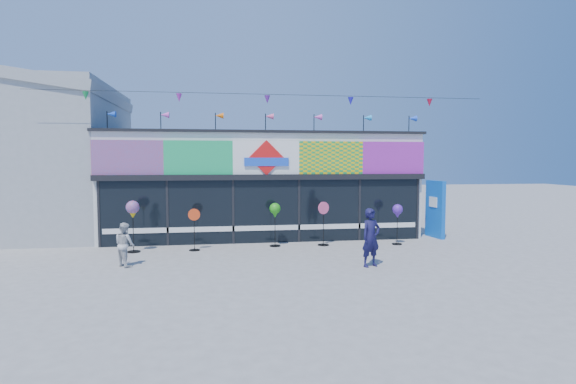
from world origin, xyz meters
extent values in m
plane|color=gray|center=(0.00, 0.00, 0.00)|extent=(80.00, 80.00, 0.00)
cube|color=white|center=(0.00, 6.00, 2.00)|extent=(12.00, 5.00, 4.00)
cube|color=black|center=(0.00, 3.44, 1.15)|extent=(11.60, 0.12, 2.30)
cube|color=black|center=(0.00, 3.40, 2.40)|extent=(12.00, 0.30, 0.20)
cube|color=white|center=(0.00, 3.41, 0.55)|extent=(11.40, 0.10, 0.18)
cube|color=black|center=(0.00, 6.00, 4.05)|extent=(12.20, 5.20, 0.10)
cube|color=black|center=(-5.80, 3.43, 1.15)|extent=(0.08, 0.14, 2.30)
cube|color=black|center=(-3.50, 3.43, 1.15)|extent=(0.08, 0.14, 2.30)
cube|color=black|center=(-1.20, 3.43, 1.15)|extent=(0.08, 0.14, 2.30)
cube|color=black|center=(1.20, 3.43, 1.15)|extent=(0.08, 0.14, 2.30)
cube|color=black|center=(3.50, 3.43, 1.15)|extent=(0.08, 0.14, 2.30)
cube|color=black|center=(5.80, 3.43, 1.15)|extent=(0.08, 0.14, 2.30)
cube|color=red|center=(-4.80, 3.42, 3.10)|extent=(2.40, 0.08, 1.20)
cube|color=#1AAE60|center=(-2.40, 3.42, 3.10)|extent=(2.40, 0.08, 1.20)
cube|color=white|center=(0.00, 3.42, 3.10)|extent=(2.40, 0.08, 1.20)
cube|color=yellow|center=(2.40, 3.42, 3.10)|extent=(2.40, 0.08, 1.20)
cube|color=purple|center=(4.80, 3.42, 3.10)|extent=(2.40, 0.08, 1.20)
cube|color=red|center=(0.00, 3.36, 3.10)|extent=(1.27, 0.06, 1.27)
cube|color=blue|center=(0.00, 3.34, 2.95)|extent=(1.60, 0.05, 0.30)
cube|color=red|center=(-4.03, 3.48, 1.03)|extent=(0.78, 0.03, 0.78)
cube|color=#B126A8|center=(-2.69, 3.48, 1.32)|extent=(0.92, 0.03, 0.92)
cube|color=purple|center=(-1.34, 3.48, 1.48)|extent=(0.78, 0.03, 0.78)
cube|color=green|center=(0.00, 3.48, 0.92)|extent=(0.92, 0.03, 0.92)
cube|color=purple|center=(1.34, 3.48, 1.20)|extent=(0.78, 0.03, 0.78)
cube|color=blue|center=(2.69, 3.48, 1.47)|extent=(0.92, 0.03, 0.92)
cube|color=red|center=(4.03, 3.48, 1.09)|extent=(0.78, 0.03, 0.78)
cylinder|color=black|center=(-5.50, 3.65, 4.35)|extent=(0.03, 0.03, 0.70)
cone|color=blue|center=(-5.36, 3.65, 4.60)|extent=(0.30, 0.22, 0.22)
cylinder|color=black|center=(-3.70, 3.65, 4.35)|extent=(0.03, 0.03, 0.70)
cone|color=#EA4ED1|center=(-3.56, 3.65, 4.60)|extent=(0.30, 0.22, 0.22)
cylinder|color=black|center=(-1.80, 3.65, 4.35)|extent=(0.03, 0.03, 0.70)
cone|color=orange|center=(-1.66, 3.65, 4.60)|extent=(0.30, 0.22, 0.22)
cylinder|color=black|center=(0.00, 3.65, 4.35)|extent=(0.03, 0.03, 0.70)
cone|color=#F8528E|center=(0.14, 3.65, 4.60)|extent=(0.30, 0.22, 0.22)
cylinder|color=black|center=(1.80, 3.65, 4.35)|extent=(0.03, 0.03, 0.70)
cone|color=#EB4EC3|center=(1.94, 3.65, 4.60)|extent=(0.30, 0.22, 0.22)
cylinder|color=black|center=(3.70, 3.65, 4.35)|extent=(0.03, 0.03, 0.70)
cone|color=#1B97E5|center=(3.84, 3.65, 4.60)|extent=(0.30, 0.22, 0.22)
cylinder|color=black|center=(5.50, 3.65, 4.35)|extent=(0.03, 0.03, 0.70)
cone|color=blue|center=(5.64, 3.65, 4.60)|extent=(0.30, 0.22, 0.22)
cylinder|color=black|center=(0.00, 3.00, 5.30)|extent=(16.00, 0.01, 0.01)
cone|color=green|center=(-6.00, 3.00, 5.12)|extent=(0.20, 0.20, 0.28)
cone|color=#BF29B4|center=(-3.00, 3.00, 5.12)|extent=(0.20, 0.20, 0.28)
cone|color=purple|center=(0.00, 3.00, 5.12)|extent=(0.20, 0.20, 0.28)
cone|color=#2118CE|center=(3.00, 3.00, 5.12)|extent=(0.20, 0.20, 0.28)
cone|color=red|center=(6.00, 3.00, 5.12)|extent=(0.20, 0.20, 0.28)
cube|color=#9EA1A3|center=(-10.00, 7.00, 3.00)|extent=(8.00, 7.00, 6.00)
cube|color=#9EA1A3|center=(-10.00, 7.00, 6.10)|extent=(8.18, 7.20, 1.54)
cube|color=blue|center=(6.63, 3.61, 1.11)|extent=(0.30, 1.12, 2.22)
cube|color=white|center=(6.54, 3.61, 1.39)|extent=(0.10, 0.50, 0.39)
cylinder|color=black|center=(-4.48, 2.37, 0.02)|extent=(0.43, 0.43, 0.03)
cylinder|color=black|center=(-4.48, 2.37, 0.73)|extent=(0.03, 0.03, 1.40)
sphere|color=#DCB00B|center=(-4.48, 2.37, 1.48)|extent=(0.43, 0.43, 0.43)
cone|color=#DCB00B|center=(-4.48, 2.37, 1.21)|extent=(0.21, 0.21, 0.19)
cylinder|color=black|center=(-2.52, 2.35, 0.01)|extent=(0.36, 0.36, 0.03)
cylinder|color=black|center=(-2.52, 2.35, 0.61)|extent=(0.02, 0.02, 1.16)
cylinder|color=#E84015|center=(-2.52, 2.35, 1.21)|extent=(0.39, 0.04, 0.39)
cylinder|color=black|center=(0.23, 2.69, 0.01)|extent=(0.39, 0.39, 0.03)
cylinder|color=black|center=(0.23, 2.69, 0.66)|extent=(0.02, 0.02, 1.25)
sphere|color=#259717|center=(0.23, 2.69, 1.33)|extent=(0.39, 0.39, 0.39)
cone|color=#259717|center=(0.23, 2.69, 1.09)|extent=(0.19, 0.19, 0.17)
cylinder|color=black|center=(1.94, 2.61, 0.01)|extent=(0.39, 0.39, 0.03)
cylinder|color=black|center=(1.94, 2.61, 0.67)|extent=(0.02, 0.02, 1.28)
cylinder|color=#E64C7D|center=(1.94, 2.61, 1.33)|extent=(0.42, 0.19, 0.43)
cylinder|color=black|center=(4.59, 2.40, 0.01)|extent=(0.37, 0.37, 0.03)
cylinder|color=black|center=(4.59, 2.40, 0.62)|extent=(0.02, 0.02, 1.19)
sphere|color=#5424A8|center=(4.59, 2.40, 1.26)|extent=(0.37, 0.37, 0.37)
cone|color=#5424A8|center=(4.59, 2.40, 1.03)|extent=(0.18, 0.18, 0.16)
imported|color=#15133D|center=(2.55, -0.69, 0.83)|extent=(0.70, 0.58, 1.65)
imported|color=silver|center=(-4.34, 0.39, 0.62)|extent=(0.67, 0.68, 1.25)
camera|label=1|loc=(-1.61, -12.74, 2.99)|focal=28.00mm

